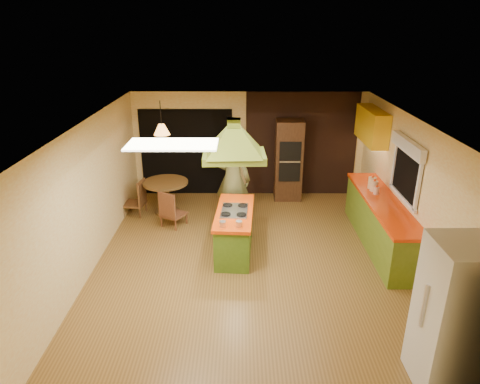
{
  "coord_description": "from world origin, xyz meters",
  "views": [
    {
      "loc": [
        -0.19,
        -6.69,
        4.01
      ],
      "look_at": [
        -0.21,
        0.43,
        1.15
      ],
      "focal_mm": 32.0,
      "sensor_mm": 36.0,
      "label": 1
    }
  ],
  "objects_px": {
    "wall_oven": "(288,160)",
    "canister_large": "(372,183)",
    "man": "(233,179)",
    "dining_table": "(166,191)",
    "kitchen_island": "(235,231)",
    "refrigerator": "(458,317)"
  },
  "relations": [
    {
      "from": "wall_oven",
      "to": "canister_large",
      "type": "height_order",
      "value": "wall_oven"
    },
    {
      "from": "man",
      "to": "wall_oven",
      "type": "distance_m",
      "value": 1.94
    },
    {
      "from": "dining_table",
      "to": "canister_large",
      "type": "height_order",
      "value": "canister_large"
    },
    {
      "from": "kitchen_island",
      "to": "man",
      "type": "relative_size",
      "value": 0.83
    },
    {
      "from": "kitchen_island",
      "to": "canister_large",
      "type": "xyz_separation_m",
      "value": [
        2.71,
        0.88,
        0.62
      ]
    },
    {
      "from": "kitchen_island",
      "to": "man",
      "type": "xyz_separation_m",
      "value": [
        -0.05,
        1.16,
        0.58
      ]
    },
    {
      "from": "man",
      "to": "refrigerator",
      "type": "relative_size",
      "value": 1.08
    },
    {
      "from": "man",
      "to": "dining_table",
      "type": "bearing_deg",
      "value": -6.06
    },
    {
      "from": "canister_large",
      "to": "refrigerator",
      "type": "bearing_deg",
      "value": -92.35
    },
    {
      "from": "kitchen_island",
      "to": "dining_table",
      "type": "relative_size",
      "value": 1.69
    },
    {
      "from": "kitchen_island",
      "to": "refrigerator",
      "type": "bearing_deg",
      "value": -47.33
    },
    {
      "from": "man",
      "to": "kitchen_island",
      "type": "bearing_deg",
      "value": 107.36
    },
    {
      "from": "man",
      "to": "wall_oven",
      "type": "height_order",
      "value": "man"
    },
    {
      "from": "man",
      "to": "dining_table",
      "type": "height_order",
      "value": "man"
    },
    {
      "from": "wall_oven",
      "to": "canister_large",
      "type": "distance_m",
      "value": 2.27
    },
    {
      "from": "dining_table",
      "to": "canister_large",
      "type": "relative_size",
      "value": 4.32
    },
    {
      "from": "kitchen_island",
      "to": "refrigerator",
      "type": "distance_m",
      "value": 4.05
    },
    {
      "from": "wall_oven",
      "to": "dining_table",
      "type": "xyz_separation_m",
      "value": [
        -2.78,
        -0.88,
        -0.44
      ]
    },
    {
      "from": "wall_oven",
      "to": "dining_table",
      "type": "height_order",
      "value": "wall_oven"
    },
    {
      "from": "man",
      "to": "canister_large",
      "type": "bearing_deg",
      "value": -170.94
    },
    {
      "from": "man",
      "to": "canister_large",
      "type": "height_order",
      "value": "man"
    },
    {
      "from": "man",
      "to": "dining_table",
      "type": "relative_size",
      "value": 2.03
    }
  ]
}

